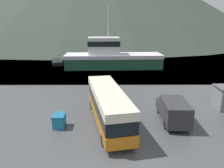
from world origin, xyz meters
TOP-DOWN VIEW (x-y plane):
  - water_surface at (0.00, 141.19)m, footprint 240.00×240.00m
  - tour_bus at (-2.05, 8.42)m, footprint 4.62×11.18m
  - delivery_van at (4.13, 8.60)m, footprint 2.33×5.78m
  - fishing_boat at (-1.69, 34.01)m, footprint 19.86×6.30m
  - storage_bin at (-6.50, 7.57)m, footprint 1.09×1.43m
  - small_boat at (-14.06, 38.43)m, footprint 3.74×6.28m
  - mooring_bollard at (-2.22, 19.38)m, footprint 0.32×0.32m

SIDE VIEW (x-z plane):
  - water_surface at x=0.00m, z-range 0.00..0.00m
  - mooring_bollard at x=-2.22m, z-range 0.03..0.72m
  - small_boat at x=-14.06m, z-range 0.00..0.82m
  - storage_bin at x=-6.50m, z-range 0.01..1.23m
  - delivery_van at x=4.13m, z-range 0.08..2.33m
  - tour_bus at x=-2.05m, z-range 0.20..3.48m
  - fishing_boat at x=-1.69m, z-range -3.93..8.54m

